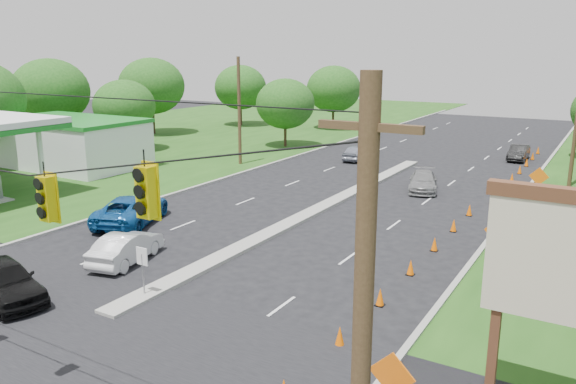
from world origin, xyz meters
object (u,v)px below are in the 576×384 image
Objects in this scene: pylon_sign at (563,270)px; blue_pickup at (132,209)px; white_sedan at (126,247)px; black_sedan at (4,281)px; gas_station at (55,139)px.

pylon_sign is 1.07× the size of blue_pickup.
white_sedan is 6.20m from blue_pickup.
pylon_sign is 19.24m from black_sedan.
gas_station is at bearing 159.69° from pylon_sign.
pylon_sign reaches higher than white_sedan.
gas_station reaches higher than blue_pickup.
black_sedan is 5.42m from white_sedan.
gas_station is 17.60m from blue_pickup.
gas_station is 40.50m from pylon_sign.
gas_station is 23.47m from white_sedan.
pylon_sign reaches higher than blue_pickup.
blue_pickup reaches higher than white_sedan.
gas_station is 3.22× the size of pylon_sign.
black_sedan is at bearing -170.56° from pylon_sign.
pylon_sign is at bearing -66.85° from black_sedan.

